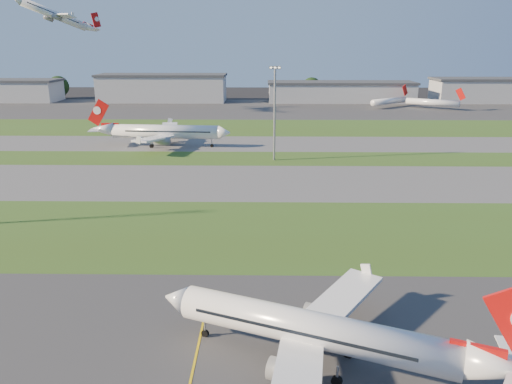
{
  "coord_description": "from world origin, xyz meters",
  "views": [
    {
      "loc": [
        12.04,
        -29.39,
        31.66
      ],
      "look_at": [
        10.75,
        53.11,
        7.0
      ],
      "focal_mm": 35.0,
      "sensor_mm": 36.0,
      "label": 1
    }
  ],
  "objects_px": {
    "airliner_taxiing": "(164,132)",
    "mini_jet_near": "(389,101)",
    "airliner_parked": "(315,331)",
    "light_mast_centre": "(275,107)",
    "mini_jet_far": "(433,102)"
  },
  "relations": [
    {
      "from": "mini_jet_near",
      "to": "mini_jet_far",
      "type": "distance_m",
      "value": 21.16
    },
    {
      "from": "airliner_taxiing",
      "to": "mini_jet_far",
      "type": "height_order",
      "value": "airliner_taxiing"
    },
    {
      "from": "airliner_parked",
      "to": "mini_jet_far",
      "type": "distance_m",
      "value": 223.65
    },
    {
      "from": "mini_jet_far",
      "to": "airliner_taxiing",
      "type": "bearing_deg",
      "value": -106.59
    },
    {
      "from": "airliner_parked",
      "to": "mini_jet_near",
      "type": "height_order",
      "value": "airliner_parked"
    },
    {
      "from": "airliner_parked",
      "to": "mini_jet_far",
      "type": "relative_size",
      "value": 1.36
    },
    {
      "from": "airliner_parked",
      "to": "airliner_taxiing",
      "type": "xyz_separation_m",
      "value": [
        -36.83,
        112.31,
        0.74
      ]
    },
    {
      "from": "airliner_taxiing",
      "to": "light_mast_centre",
      "type": "bearing_deg",
      "value": 155.47
    },
    {
      "from": "airliner_taxiing",
      "to": "mini_jet_near",
      "type": "distance_m",
      "value": 140.41
    },
    {
      "from": "airliner_parked",
      "to": "airliner_taxiing",
      "type": "relative_size",
      "value": 0.79
    },
    {
      "from": "airliner_taxiing",
      "to": "mini_jet_far",
      "type": "bearing_deg",
      "value": -135.75
    },
    {
      "from": "airliner_taxiing",
      "to": "mini_jet_near",
      "type": "xyz_separation_m",
      "value": [
        95.85,
        102.6,
        -1.35
      ]
    },
    {
      "from": "mini_jet_far",
      "to": "light_mast_centre",
      "type": "xyz_separation_m",
      "value": [
        -81.71,
        -115.9,
        11.53
      ]
    },
    {
      "from": "mini_jet_near",
      "to": "light_mast_centre",
      "type": "distance_m",
      "value": 136.79
    },
    {
      "from": "mini_jet_near",
      "to": "light_mast_centre",
      "type": "relative_size",
      "value": 0.89
    }
  ]
}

